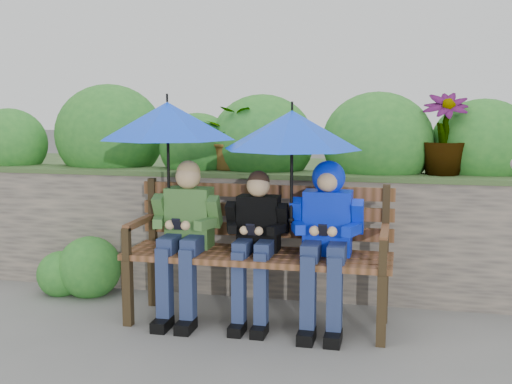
% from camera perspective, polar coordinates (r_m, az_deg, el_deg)
% --- Properties ---
extents(ground, '(60.00, 60.00, 0.00)m').
position_cam_1_polar(ground, '(4.85, -0.27, -11.35)').
color(ground, '#5D5D5A').
rests_on(ground, ground).
extents(garden_backdrop, '(8.00, 2.87, 1.81)m').
position_cam_1_polar(garden_backdrop, '(6.24, 2.91, -1.28)').
color(garden_backdrop, '#504B46').
rests_on(garden_backdrop, ground).
extents(park_bench, '(1.93, 0.57, 1.02)m').
position_cam_1_polar(park_bench, '(4.71, 0.31, -4.60)').
color(park_bench, '#2F2314').
rests_on(park_bench, ground).
extents(boy_left, '(0.50, 0.58, 1.18)m').
position_cam_1_polar(boy_left, '(4.75, -6.32, -3.41)').
color(boy_left, '#39652C').
rests_on(boy_left, ground).
extents(boy_middle, '(0.45, 0.52, 1.12)m').
position_cam_1_polar(boy_middle, '(4.62, -0.01, -4.03)').
color(boy_middle, black).
rests_on(boy_middle, ground).
extents(boy_right, '(0.51, 0.62, 1.20)m').
position_cam_1_polar(boy_right, '(4.52, 6.26, -3.32)').
color(boy_right, '#0A16D3').
rests_on(boy_right, ground).
extents(umbrella_left, '(1.03, 1.03, 0.93)m').
position_cam_1_polar(umbrella_left, '(4.77, -7.87, 6.31)').
color(umbrella_left, '#093BE1').
rests_on(umbrella_left, ground).
extents(umbrella_right, '(0.96, 0.96, 0.85)m').
position_cam_1_polar(umbrella_right, '(4.44, 3.21, 5.52)').
color(umbrella_right, '#093BE1').
rests_on(umbrella_right, ground).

